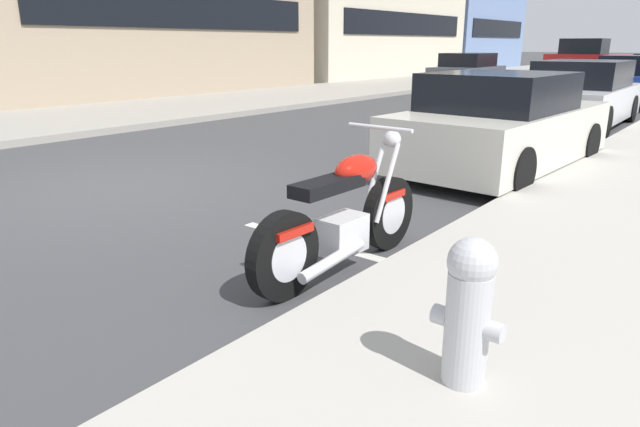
{
  "coord_description": "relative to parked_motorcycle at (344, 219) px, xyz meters",
  "views": [
    {
      "loc": [
        -3.81,
        -6.31,
        1.77
      ],
      "look_at": [
        -0.58,
        -3.76,
        0.52
      ],
      "focal_mm": 31.33,
      "sensor_mm": 36.0,
      "label": 1
    }
  ],
  "objects": [
    {
      "name": "car_opposite_curb",
      "position": [
        18.58,
        7.3,
        0.24
      ],
      "size": [
        4.06,
        1.91,
        1.41
      ],
      "rotation": [
        0.0,
        0.0,
        3.17
      ],
      "color": "#4C515B",
      "rests_on": "ground"
    },
    {
      "name": "parked_car_behind_motorcycle",
      "position": [
        15.58,
        0.69,
        0.24
      ],
      "size": [
        4.11,
        2.0,
        1.45
      ],
      "rotation": [
        0.0,
        0.0,
        0.02
      ],
      "color": "navy",
      "rests_on": "ground"
    },
    {
      "name": "crossing_truck",
      "position": [
        29.29,
        4.83,
        0.51
      ],
      "size": [
        2.13,
        5.45,
        2.04
      ],
      "rotation": [
        0.0,
        0.0,
        1.57
      ],
      "color": "maroon",
      "rests_on": "ground"
    },
    {
      "name": "fire_hydrant",
      "position": [
        -1.07,
        -1.52,
        0.11
      ],
      "size": [
        0.24,
        0.36,
        0.76
      ],
      "color": "#B7B7BC",
      "rests_on": "sidewalk_near_curb"
    },
    {
      "name": "parking_stall_stripe",
      "position": [
        0.37,
        0.37,
        -0.43
      ],
      "size": [
        0.12,
        2.2,
        0.01
      ],
      "primitive_type": "cube",
      "color": "silver",
      "rests_on": "ground"
    },
    {
      "name": "sidewalk_far_curb",
      "position": [
        12.37,
        10.4,
        -0.36
      ],
      "size": [
        120.0,
        5.0,
        0.14
      ],
      "primitive_type": "cube",
      "color": "gray",
      "rests_on": "ground"
    },
    {
      "name": "parked_car_second_in_row",
      "position": [
        10.04,
        0.8,
        0.24
      ],
      "size": [
        4.4,
        1.91,
        1.42
      ],
      "rotation": [
        0.0,
        0.0,
        0.02
      ],
      "color": "silver",
      "rests_on": "ground"
    },
    {
      "name": "parked_motorcycle",
      "position": [
        0.0,
        0.0,
        0.0
      ],
      "size": [
        2.02,
        0.62,
        1.13
      ],
      "rotation": [
        0.0,
        0.0,
        -0.02
      ],
      "color": "black",
      "rests_on": "ground"
    },
    {
      "name": "ground_plane",
      "position": [
        0.37,
        3.83,
        -0.43
      ],
      "size": [
        260.0,
        260.0,
        0.0
      ],
      "primitive_type": "plane",
      "color": "#3D3D3F"
    },
    {
      "name": "parked_car_far_down_curb",
      "position": [
        4.42,
        0.44,
        0.22
      ],
      "size": [
        4.11,
        1.97,
        1.39
      ],
      "rotation": [
        0.0,
        0.0,
        -0.05
      ],
      "color": "beige",
      "rests_on": "ground"
    }
  ]
}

